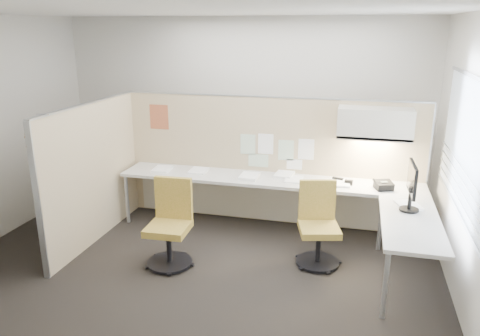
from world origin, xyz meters
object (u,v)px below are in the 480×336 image
(chair_left, at_px, (170,226))
(phone, at_px, (383,185))
(monitor, at_px, (412,184))
(chair_right, at_px, (318,227))
(desk, at_px, (291,193))

(chair_left, bearing_deg, phone, 22.64)
(monitor, height_order, phone, monitor)
(chair_right, height_order, monitor, monitor)
(desk, relative_size, monitor, 7.56)
(desk, bearing_deg, monitor, -23.50)
(desk, xyz_separation_m, monitor, (1.37, -0.60, 0.43))
(chair_left, bearing_deg, chair_right, 12.23)
(chair_left, height_order, monitor, monitor)
(phone, bearing_deg, chair_left, -174.74)
(chair_right, bearing_deg, desk, 108.89)
(desk, bearing_deg, chair_right, -56.52)
(desk, xyz_separation_m, chair_left, (-1.24, -1.05, -0.14))
(desk, height_order, chair_right, chair_right)
(chair_left, bearing_deg, desk, 37.65)
(chair_right, distance_m, monitor, 1.13)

